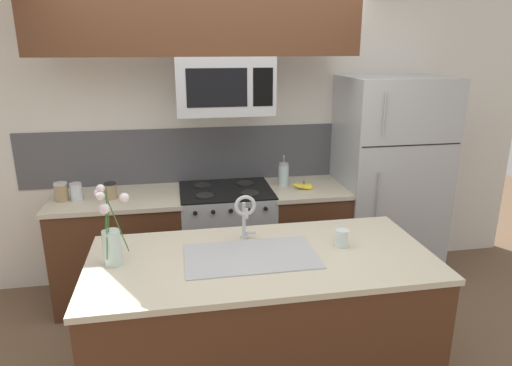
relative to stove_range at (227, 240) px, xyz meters
name	(u,v)px	position (x,y,z in m)	size (l,w,h in m)	color
ground_plane	(243,352)	(0.00, -0.90, -0.46)	(10.00, 10.00, 0.00)	brown
rear_partition	(253,135)	(0.30, 0.38, 0.84)	(5.20, 0.10, 2.60)	silver
splash_band	(221,154)	(0.00, 0.32, 0.69)	(3.41, 0.01, 0.48)	#4C4C51
back_counter_left	(121,249)	(-0.88, 0.00, -0.01)	(1.04, 0.65, 0.91)	#4C2B19
back_counter_right	(305,235)	(0.70, 0.00, -0.01)	(0.66, 0.65, 0.91)	#4C2B19
stove_range	(227,240)	(0.00, 0.00, 0.00)	(0.76, 0.64, 0.93)	#A8AAAF
microwave	(224,85)	(0.00, -0.02, 1.31)	(0.74, 0.40, 0.44)	#A8AAAF
upper_cabinet_band	(197,13)	(-0.19, -0.05, 1.83)	(2.40, 0.34, 0.60)	#4C2B19
refrigerator	(387,181)	(1.45, 0.02, 0.45)	(0.88, 0.74, 1.83)	#A8AAAF
storage_jar_tall	(61,192)	(-1.29, -0.02, 0.52)	(0.10, 0.10, 0.15)	#997F5B
storage_jar_medium	(76,191)	(-1.18, -0.02, 0.52)	(0.09, 0.09, 0.14)	silver
storage_jar_short	(111,191)	(-0.92, -0.03, 0.51)	(0.10, 0.10, 0.13)	#997F5B
banana_bunch	(304,186)	(0.65, -0.06, 0.47)	(0.19, 0.15, 0.08)	yellow
french_press	(283,174)	(0.51, 0.06, 0.55)	(0.09, 0.09, 0.27)	silver
island_counter	(261,324)	(0.06, -1.25, -0.01)	(1.98, 0.93, 0.91)	#4C2B19
kitchen_sink	(252,267)	(0.00, -1.25, 0.38)	(0.76, 0.44, 0.16)	#ADAFB5
sink_faucet	(246,211)	(0.01, -1.03, 0.65)	(0.14, 0.14, 0.31)	#B7BABF
drinking_glass	(342,238)	(0.56, -1.21, 0.50)	(0.08, 0.08, 0.11)	silver
flower_vase	(112,240)	(-0.77, -1.21, 0.59)	(0.19, 0.16, 0.47)	silver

